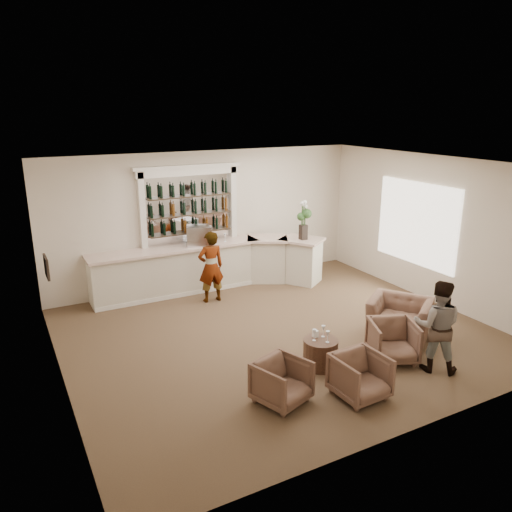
{
  "coord_description": "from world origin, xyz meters",
  "views": [
    {
      "loc": [
        -4.62,
        -7.7,
        4.3
      ],
      "look_at": [
        -0.04,
        0.9,
        1.37
      ],
      "focal_mm": 35.0,
      "sensor_mm": 36.0,
      "label": 1
    }
  ],
  "objects": [
    {
      "name": "armchair_far",
      "position": [
        2.03,
        -1.15,
        0.37
      ],
      "size": [
        1.47,
        1.51,
        0.74
      ],
      "primitive_type": "imported",
      "rotation": [
        0.0,
        0.0,
        -0.95
      ],
      "color": "brown",
      "rests_on": "ground"
    },
    {
      "name": "guest",
      "position": [
        1.62,
        -2.41,
        0.8
      ],
      "size": [
        0.98,
        0.98,
        1.6
      ],
      "primitive_type": "imported",
      "rotation": [
        0.0,
        0.0,
        2.36
      ],
      "color": "gray",
      "rests_on": "ground"
    },
    {
      "name": "sommelier",
      "position": [
        -0.48,
        2.24,
        0.82
      ],
      "size": [
        0.61,
        0.41,
        1.65
      ],
      "primitive_type": "imported",
      "rotation": [
        0.0,
        0.0,
        3.11
      ],
      "color": "gray",
      "rests_on": "ground"
    },
    {
      "name": "napkin_holder",
      "position": [
        -0.05,
        -1.29,
        0.56
      ],
      "size": [
        0.08,
        0.08,
        0.12
      ],
      "primitive_type": "cube",
      "color": "white",
      "rests_on": "cocktail_table"
    },
    {
      "name": "bar_counter",
      "position": [
        -0.16,
        3.0,
        0.57
      ],
      "size": [
        5.72,
        1.8,
        1.14
      ],
      "color": "beige",
      "rests_on": "ground"
    },
    {
      "name": "wine_glass_tbl_c",
      "position": [
        0.01,
        -1.56,
        0.6
      ],
      "size": [
        0.07,
        0.07,
        0.21
      ],
      "primitive_type": null,
      "color": "white",
      "rests_on": "cocktail_table"
    },
    {
      "name": "room_shell",
      "position": [
        0.16,
        0.71,
        2.34
      ],
      "size": [
        8.04,
        7.02,
        3.32
      ],
      "color": "beige",
      "rests_on": "ground"
    },
    {
      "name": "ground",
      "position": [
        0.0,
        0.0,
        0.0
      ],
      "size": [
        8.0,
        8.0,
        0.0
      ],
      "primitive_type": "plane",
      "color": "brown",
      "rests_on": "ground"
    },
    {
      "name": "wine_glass_tbl_b",
      "position": [
        0.07,
        -1.35,
        0.6
      ],
      "size": [
        0.07,
        0.07,
        0.21
      ],
      "primitive_type": null,
      "color": "white",
      "rests_on": "cocktail_table"
    },
    {
      "name": "armchair_center",
      "position": [
        -0.04,
        -2.49,
        0.35
      ],
      "size": [
        0.77,
        0.8,
        0.7
      ],
      "primitive_type": "imported",
      "rotation": [
        0.0,
        0.0,
        0.04
      ],
      "color": "brown",
      "rests_on": "ground"
    },
    {
      "name": "cocktail_table",
      "position": [
        -0.03,
        -1.43,
        0.25
      ],
      "size": [
        0.6,
        0.6,
        0.5
      ],
      "primitive_type": "cylinder",
      "color": "#4C3221",
      "rests_on": "ground"
    },
    {
      "name": "espresso_machine",
      "position": [
        -0.45,
        3.04,
        1.37
      ],
      "size": [
        0.65,
        0.6,
        0.47
      ],
      "primitive_type": "cube",
      "rotation": [
        0.0,
        0.0,
        -0.36
      ],
      "color": "silver",
      "rests_on": "bar_counter"
    },
    {
      "name": "wine_glass_tbl_a",
      "position": [
        -0.15,
        -1.4,
        0.6
      ],
      "size": [
        0.07,
        0.07,
        0.21
      ],
      "primitive_type": null,
      "color": "white",
      "rests_on": "cocktail_table"
    },
    {
      "name": "armchair_right",
      "position": [
        1.23,
        -1.83,
        0.36
      ],
      "size": [
        1.02,
        1.03,
        0.72
      ],
      "primitive_type": "imported",
      "rotation": [
        0.0,
        0.0,
        -0.41
      ],
      "color": "brown",
      "rests_on": "ground"
    },
    {
      "name": "wine_glass_bar_right",
      "position": [
        -0.12,
        3.04,
        1.25
      ],
      "size": [
        0.07,
        0.07,
        0.21
      ],
      "primitive_type": null,
      "color": "white",
      "rests_on": "bar_counter"
    },
    {
      "name": "back_bar_alcove",
      "position": [
        -0.5,
        3.41,
        2.03
      ],
      "size": [
        2.64,
        0.25,
        3.0
      ],
      "color": "white",
      "rests_on": "ground"
    },
    {
      "name": "flower_vase",
      "position": [
        2.04,
        2.31,
        1.69
      ],
      "size": [
        0.26,
        0.26,
        0.98
      ],
      "color": "black",
      "rests_on": "bar_counter"
    },
    {
      "name": "armchair_left",
      "position": [
        -1.17,
        -2.05,
        0.34
      ],
      "size": [
        0.93,
        0.94,
        0.68
      ],
      "primitive_type": "imported",
      "rotation": [
        0.0,
        0.0,
        0.34
      ],
      "color": "brown",
      "rests_on": "ground"
    },
    {
      "name": "wine_glass_bar_left",
      "position": [
        0.24,
        3.02,
        1.25
      ],
      "size": [
        0.07,
        0.07,
        0.21
      ],
      "primitive_type": null,
      "color": "white",
      "rests_on": "bar_counter"
    }
  ]
}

